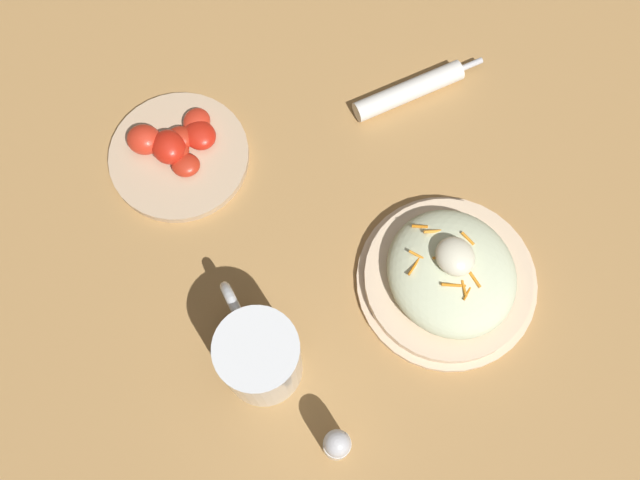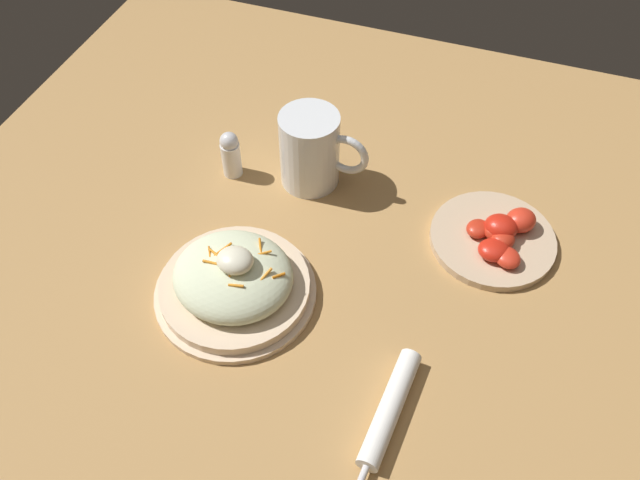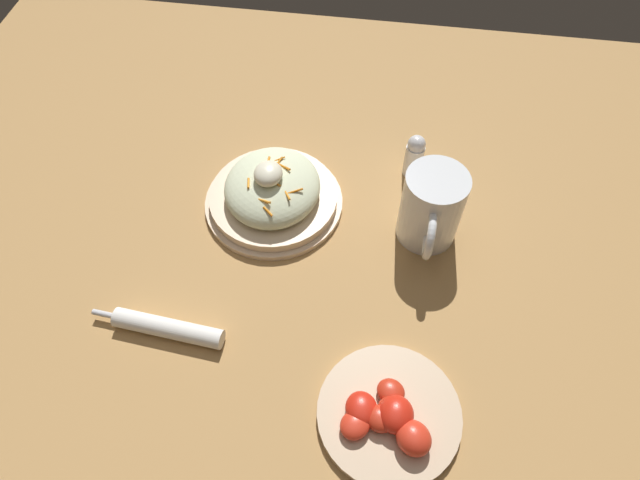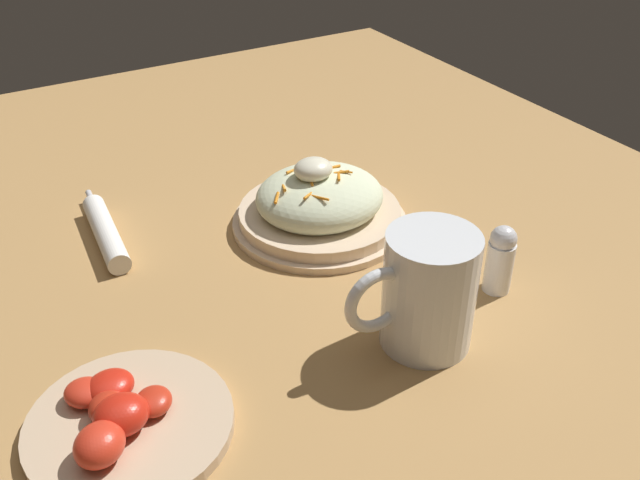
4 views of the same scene
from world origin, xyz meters
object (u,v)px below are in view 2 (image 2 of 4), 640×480
object	(u,v)px
salad_plate	(234,281)
napkin_roll	(390,409)
tomato_plate	(496,237)
salt_shaker	(231,154)
beer_mug	(311,153)

from	to	relation	value
salad_plate	napkin_roll	distance (m)	0.28
napkin_roll	tomato_plate	bearing A→B (deg)	76.35
napkin_roll	tomato_plate	distance (m)	0.33
napkin_roll	salt_shaker	distance (m)	0.49
beer_mug	napkin_roll	bearing A→B (deg)	-57.01
beer_mug	tomato_plate	world-z (taller)	beer_mug
salad_plate	beer_mug	distance (m)	0.26
tomato_plate	salt_shaker	world-z (taller)	salt_shaker
tomato_plate	salt_shaker	distance (m)	0.44
beer_mug	salt_shaker	bearing A→B (deg)	-167.18
tomato_plate	beer_mug	bearing A→B (deg)	173.25
napkin_roll	tomato_plate	xyz separation A→B (m)	(0.08, 0.32, 0.00)
salad_plate	beer_mug	xyz separation A→B (m)	(0.02, 0.26, 0.03)
tomato_plate	napkin_roll	bearing A→B (deg)	-103.65
beer_mug	tomato_plate	bearing A→B (deg)	-6.75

